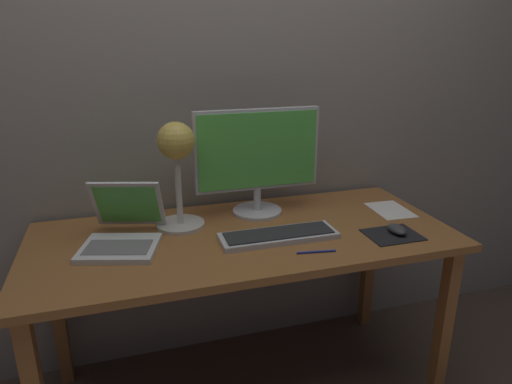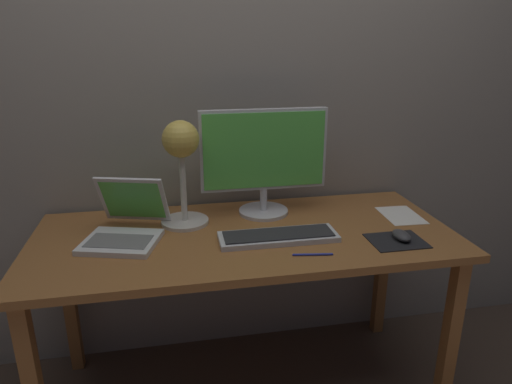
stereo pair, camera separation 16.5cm
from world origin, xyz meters
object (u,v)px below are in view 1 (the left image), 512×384
keyboard_main (279,235)px  desk_lamp (177,156)px  pen (316,252)px  laptop (123,227)px  mouse (397,229)px  monitor (257,157)px

keyboard_main → desk_lamp: size_ratio=1.06×
desk_lamp → pen: bearing=-41.8°
pen → laptop: bearing=155.7°
pen → mouse: bearing=9.0°
laptop → mouse: bearing=-13.0°
laptop → mouse: size_ratio=3.91×
monitor → desk_lamp: (-0.33, -0.05, 0.04)m
mouse → pen: bearing=-171.0°
monitor → keyboard_main: bearing=-90.2°
desk_lamp → pen: 0.63m
monitor → laptop: (-0.55, -0.14, -0.19)m
laptop → monitor: bearing=14.0°
monitor → laptop: bearing=-166.0°
mouse → pen: (-0.36, -0.06, -0.02)m
keyboard_main → laptop: laptop is taller
monitor → laptop: size_ratio=1.39×
keyboard_main → pen: bearing=-60.6°
pen → monitor: bearing=101.2°
desk_lamp → mouse: (0.78, -0.32, -0.27)m
monitor → desk_lamp: size_ratio=1.26×
keyboard_main → monitor: bearing=89.8°
pen → desk_lamp: bearing=138.2°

